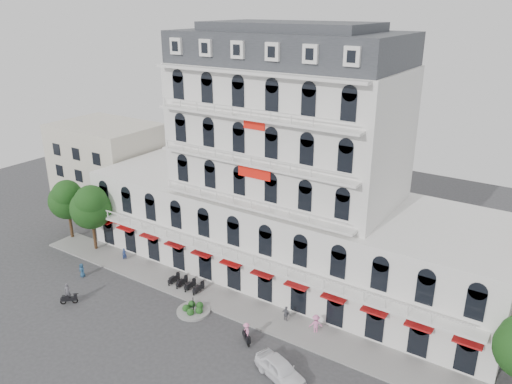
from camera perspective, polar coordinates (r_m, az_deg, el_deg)
name	(u,v)px	position (r m, az deg, el deg)	size (l,w,h in m)	color
ground	(174,359)	(43.75, -9.31, -18.31)	(120.00, 120.00, 0.00)	#38383A
sidewalk	(238,306)	(49.26, -2.10, -12.92)	(53.00, 4.00, 0.16)	gray
main_building	(287,183)	(51.60, 3.56, 0.99)	(45.00, 15.00, 25.80)	silver
flank_building_west	(108,166)	(73.03, -16.51, 2.85)	(14.00, 10.00, 12.00)	beige
traffic_island	(194,310)	(48.78, -7.16, -13.21)	(3.20, 3.20, 1.60)	gray
parked_scooter_row	(186,288)	(52.57, -7.98, -10.86)	(4.40, 1.80, 1.10)	black
tree_west_outer	(67,198)	(64.45, -20.78, -0.65)	(4.50, 4.48, 7.76)	#382314
tree_west_inner	(91,205)	(60.25, -18.36, -1.46)	(4.76, 4.76, 8.25)	#382314
parked_car	(280,369)	(41.07, 2.78, -19.58)	(1.91, 4.75, 1.62)	white
rider_west	(68,295)	(52.45, -20.68, -10.92)	(1.35, 1.27, 2.22)	black
rider_center	(246,333)	(44.28, -1.10, -15.77)	(1.40, 1.22, 1.98)	black
pedestrian_left	(82,270)	(56.87, -19.27, -8.43)	(0.75, 0.49, 1.54)	navy
pedestrian_mid	(286,314)	(46.93, 3.47, -13.78)	(0.94, 0.39, 1.61)	slate
pedestrian_right	(316,324)	(45.72, 6.85, -14.77)	(1.19, 0.68, 1.84)	pink
pedestrian_far	(125,255)	(58.78, -14.79, -6.94)	(0.55, 0.36, 1.50)	navy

